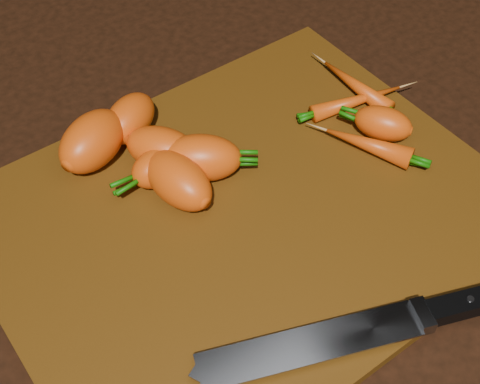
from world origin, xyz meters
TOP-DOWN VIEW (x-y plane):
  - ground at (0.00, 0.00)m, footprint 2.00×2.00m
  - cutting_board at (0.00, 0.00)m, footprint 0.50×0.40m
  - carrot_0 at (-0.09, 0.15)m, footprint 0.10×0.09m
  - carrot_1 at (-0.05, 0.08)m, footprint 0.06×0.04m
  - carrot_2 at (-0.03, 0.10)m, footprint 0.08×0.09m
  - carrot_3 at (-0.04, 0.05)m, footprint 0.06×0.09m
  - carrot_4 at (-0.04, 0.16)m, footprint 0.08×0.07m
  - carrot_5 at (-0.07, 0.17)m, footprint 0.06×0.04m
  - carrot_6 at (0.18, -0.00)m, footprint 0.06×0.07m
  - carrot_7 at (0.21, 0.07)m, footprint 0.02×0.11m
  - carrot_8 at (0.19, 0.05)m, footprint 0.12×0.04m
  - carrot_9 at (0.15, -0.01)m, footprint 0.06×0.10m
  - carrot_10 at (-0.01, 0.07)m, footprint 0.10×0.09m
  - knife at (-0.03, -0.16)m, footprint 0.31×0.14m

SIDE VIEW (x-z plane):
  - ground at x=0.00m, z-range -0.01..0.00m
  - cutting_board at x=0.00m, z-range 0.00..0.01m
  - knife at x=-0.03m, z-range 0.01..0.03m
  - carrot_8 at x=0.19m, z-range 0.01..0.03m
  - carrot_7 at x=0.21m, z-range 0.01..0.03m
  - carrot_9 at x=0.15m, z-range 0.01..0.04m
  - carrot_6 at x=0.18m, z-range 0.01..0.05m
  - carrot_5 at x=-0.07m, z-range 0.01..0.05m
  - carrot_1 at x=-0.05m, z-range 0.01..0.05m
  - carrot_4 at x=-0.04m, z-range 0.01..0.06m
  - carrot_2 at x=-0.03m, z-range 0.01..0.06m
  - carrot_3 at x=-0.04m, z-range 0.01..0.06m
  - carrot_10 at x=-0.01m, z-range 0.01..0.06m
  - carrot_0 at x=-0.09m, z-range 0.01..0.07m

